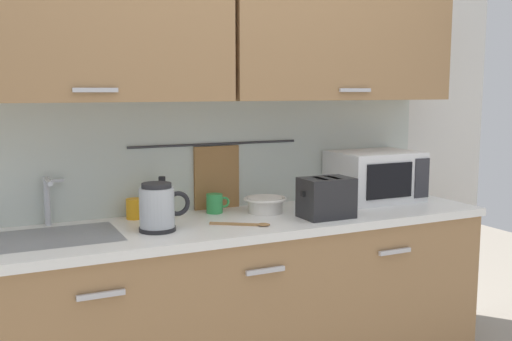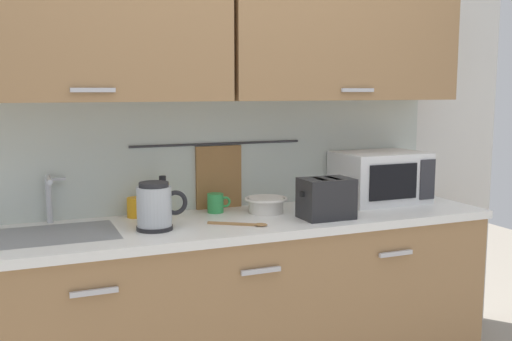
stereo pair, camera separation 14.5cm
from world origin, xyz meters
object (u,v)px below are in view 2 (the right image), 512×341
at_px(electric_kettle, 155,207).
at_px(mug_near_sink, 136,207).
at_px(toaster, 326,198).
at_px(wooden_spoon, 245,224).
at_px(microwave, 380,177).
at_px(dish_soap_bottle, 163,199).
at_px(mug_by_kettle, 216,203).
at_px(mixing_bowl, 266,204).

bearing_deg(electric_kettle, mug_near_sink, 95.94).
xyz_separation_m(toaster, wooden_spoon, (-0.41, 0.01, -0.09)).
xyz_separation_m(microwave, mug_near_sink, (-1.30, 0.11, -0.09)).
distance_m(dish_soap_bottle, mug_near_sink, 0.13).
xyz_separation_m(electric_kettle, mug_near_sink, (-0.03, 0.28, -0.05)).
height_order(dish_soap_bottle, mug_by_kettle, dish_soap_bottle).
height_order(mug_near_sink, mixing_bowl, mug_near_sink).
bearing_deg(dish_soap_bottle, mug_by_kettle, -2.64).
relative_size(mixing_bowl, toaster, 0.84).
bearing_deg(dish_soap_bottle, electric_kettle, -110.38).
bearing_deg(microwave, electric_kettle, -172.32).
bearing_deg(mug_near_sink, dish_soap_bottle, -13.77).
xyz_separation_m(mixing_bowl, mug_by_kettle, (-0.23, 0.10, 0.00)).
height_order(toaster, wooden_spoon, toaster).
distance_m(electric_kettle, toaster, 0.80).
bearing_deg(mug_by_kettle, mug_near_sink, 173.75).
bearing_deg(mug_near_sink, mug_by_kettle, -6.25).
bearing_deg(microwave, wooden_spoon, -164.32).
bearing_deg(mug_near_sink, microwave, -4.90).
bearing_deg(mug_by_kettle, microwave, -4.33).
bearing_deg(electric_kettle, microwave, 7.68).
xyz_separation_m(mug_near_sink, mug_by_kettle, (0.39, -0.04, 0.00)).
xyz_separation_m(microwave, toaster, (-0.47, -0.25, -0.04)).
relative_size(dish_soap_bottle, wooden_spoon, 0.80).
distance_m(mixing_bowl, toaster, 0.31).
xyz_separation_m(electric_kettle, wooden_spoon, (0.39, -0.08, -0.10)).
height_order(electric_kettle, dish_soap_bottle, electric_kettle).
xyz_separation_m(electric_kettle, dish_soap_bottle, (0.09, 0.25, -0.01)).
distance_m(microwave, dish_soap_bottle, 1.18).
bearing_deg(mug_by_kettle, toaster, -36.29).
relative_size(electric_kettle, toaster, 0.89).
bearing_deg(mixing_bowl, dish_soap_bottle, 167.04).
relative_size(electric_kettle, dish_soap_bottle, 1.16).
relative_size(microwave, wooden_spoon, 1.88).
distance_m(microwave, mug_near_sink, 1.30).
bearing_deg(mug_by_kettle, mixing_bowl, -23.93).
height_order(dish_soap_bottle, mug_near_sink, dish_soap_bottle).
distance_m(dish_soap_bottle, mug_by_kettle, 0.27).
bearing_deg(electric_kettle, mixing_bowl, 13.45).
bearing_deg(mixing_bowl, mug_near_sink, 166.88).
relative_size(mixing_bowl, mug_by_kettle, 1.78).
distance_m(mixing_bowl, mug_by_kettle, 0.25).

